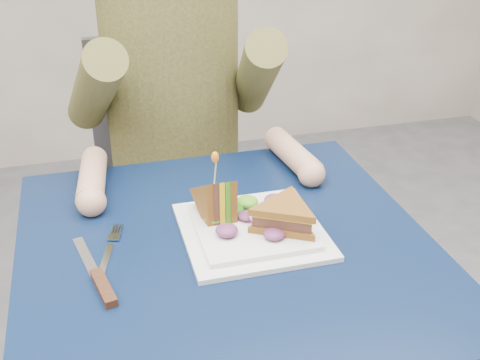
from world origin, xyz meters
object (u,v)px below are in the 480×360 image
object	(u,v)px
sandwich_flat	(285,216)
knife	(100,281)
chair	(173,175)
diner	(172,61)
table	(227,278)
sandwich_upright	(216,201)
plate	(252,229)
fork	(108,253)

from	to	relation	value
sandwich_flat	knife	world-z (taller)	sandwich_flat
chair	diner	size ratio (longest dim) A/B	1.25
table	knife	distance (m)	0.25
sandwich_flat	sandwich_upright	distance (m)	0.13
plate	fork	xyz separation A→B (m)	(-0.27, 0.00, -0.01)
table	sandwich_upright	distance (m)	0.15
knife	sandwich_flat	bearing A→B (deg)	9.57
chair	table	bearing A→B (deg)	-90.00
table	fork	distance (m)	0.23
diner	sandwich_upright	world-z (taller)	diner
table	fork	size ratio (longest dim) A/B	4.25
table	chair	world-z (taller)	chair
table	sandwich_upright	xyz separation A→B (m)	(-0.00, 0.07, 0.13)
table	diner	bearing A→B (deg)	90.00
table	sandwich_upright	bearing A→B (deg)	93.54
diner	plate	distance (m)	0.56
diner	sandwich_flat	distance (m)	0.58
plate	diner	bearing A→B (deg)	95.85
diner	sandwich_upright	bearing A→B (deg)	-90.48
sandwich_upright	knife	bearing A→B (deg)	-150.75
chair	sandwich_flat	bearing A→B (deg)	-80.69
table	diner	distance (m)	0.61
diner	sandwich_flat	xyz separation A→B (m)	(0.11, -0.55, -0.14)
diner	table	bearing A→B (deg)	-90.00
diner	chair	bearing A→B (deg)	90.00
fork	chair	bearing A→B (deg)	71.62
sandwich_flat	sandwich_upright	size ratio (longest dim) A/B	1.53
table	knife	world-z (taller)	knife
chair	diner	xyz separation A→B (m)	(-0.00, -0.11, 0.37)
fork	plate	bearing A→B (deg)	-0.54
fork	knife	xyz separation A→B (m)	(-0.02, -0.08, 0.00)
chair	knife	distance (m)	0.78
diner	fork	bearing A→B (deg)	-111.95
table	chair	bearing A→B (deg)	90.00
fork	sandwich_flat	bearing A→B (deg)	-4.89
diner	knife	size ratio (longest dim) A/B	3.39
table	sandwich_flat	world-z (taller)	sandwich_flat
plate	fork	bearing A→B (deg)	179.46
knife	plate	bearing A→B (deg)	16.09
plate	sandwich_flat	distance (m)	0.07
knife	fork	bearing A→B (deg)	77.15
table	sandwich_upright	size ratio (longest dim) A/B	5.92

